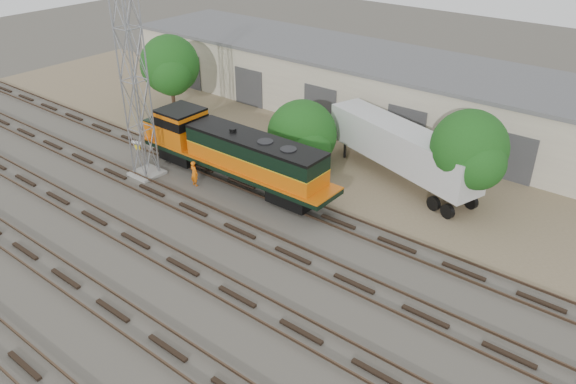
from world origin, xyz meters
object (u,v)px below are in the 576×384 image
Objects in this scene: worker at (194,173)px; semi_trailer at (404,149)px; locomotive at (231,151)px; signal_tower at (135,84)px.

semi_trailer is at bearing -132.69° from worker.
locomotive is 1.26× the size of semi_trailer.
locomotive is at bearing -123.26° from semi_trailer.
locomotive is 1.18× the size of signal_tower.
worker is at bearing 14.54° from signal_tower.
locomotive is at bearing -120.27° from worker.
signal_tower reaches higher than locomotive.
locomotive is 11.70m from semi_trailer.
signal_tower is 1.07× the size of semi_trailer.
locomotive is 8.86× the size of worker.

